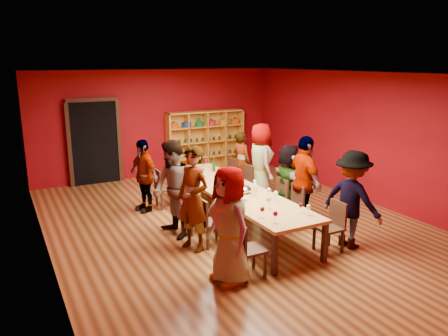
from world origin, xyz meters
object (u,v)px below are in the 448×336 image
Objects in this scene: chair_person_left_0 at (246,247)px; chair_person_left_4 at (163,186)px; chair_person_right_4 at (229,174)px; person_right_0 at (352,200)px; chair_person_left_2 at (193,208)px; chair_person_right_3 at (245,182)px; spittoon_bowl at (244,189)px; shelving_unit at (205,138)px; person_right_3 at (261,162)px; wine_bottle at (214,166)px; chair_person_right_1 at (293,205)px; chair_person_right_2 at (278,198)px; person_left_4 at (144,175)px; person_right_1 at (304,182)px; chair_person_right_0 at (333,224)px; chair_person_left_1 at (208,219)px; person_right_2 at (289,182)px; person_right_4 at (241,162)px; person_left_2 at (173,190)px; person_left_0 at (229,225)px; person_left_1 at (193,199)px; tasting_table at (234,192)px.

chair_person_left_4 is at bearing 90.00° from chair_person_left_0.
person_right_0 is at bearing -83.83° from chair_person_right_4.
chair_person_left_2 is 0.51× the size of person_right_0.
spittoon_bowl is (-0.88, -1.44, 0.33)m from chair_person_right_3.
shelving_unit is 6.74m from chair_person_left_0.
wine_bottle is (-1.07, 0.32, -0.04)m from person_right_3.
chair_person_right_1 and chair_person_right_2 have the same top height.
chair_person_left_4 is at bearing 73.68° from person_left_4.
chair_person_right_4 is (-0.25, 2.66, -0.42)m from person_right_1.
chair_person_left_0 is 1.00× the size of chair_person_right_2.
chair_person_right_2 is 2.14m from chair_person_right_4.
chair_person_left_4 is 3.20m from person_right_1.
chair_person_right_0 is 1.14m from chair_person_right_1.
chair_person_left_1 and chair_person_right_0 have the same top height.
chair_person_left_0 is 0.56× the size of person_right_2.
chair_person_left_2 is 1.00× the size of chair_person_right_0.
chair_person_left_4 is 0.58× the size of person_right_4.
shelving_unit is 1.56× the size of person_right_4.
spittoon_bowl is (0.94, -0.31, 0.33)m from chair_person_left_2.
shelving_unit is 4.54m from person_right_2.
person_right_2 is at bearing 162.13° from person_right_4.
wine_bottle reaches higher than chair_person_right_0.
person_right_2 is (2.46, -0.21, -0.13)m from person_left_2.
person_right_0 reaches higher than chair_person_right_4.
chair_person_left_2 and chair_person_left_4 have the same top height.
chair_person_left_1 is (0.00, 1.31, 0.00)m from chair_person_left_0.
chair_person_right_0 is at bearing -90.00° from chair_person_right_2.
person_left_2 is 2.56m from person_right_1.
person_right_1 is (2.07, -2.40, 0.42)m from chair_person_left_4.
chair_person_left_0 is 3.67m from chair_person_left_4.
chair_person_right_1 is at bearing 115.84° from person_left_0.
person_left_1 is 6.09× the size of spittoon_bowl.
wine_bottle is at bearing 2.92° from person_right_0.
person_right_3 reaches higher than chair_person_left_0.
shelving_unit is 1.30× the size of person_left_1.
chair_person_right_2 is at bearing 173.17° from person_right_3.
chair_person_right_2 is 2.74× the size of wine_bottle.
person_right_2 is (2.36, 1.79, -0.10)m from person_left_0.
person_right_0 is 3.01m from person_right_3.
tasting_table is 2.34m from person_left_0.
chair_person_right_4 is at bearing 80.16° from person_left_4.
tasting_table is 0.93m from chair_person_left_2.
chair_person_right_1 is 1.03m from spittoon_bowl.
person_right_1 reaches higher than chair_person_left_0.
person_left_1 reaches higher than chair_person_left_2.
chair_person_right_3 is 0.58× the size of person_right_4.
person_left_2 reaches higher than chair_person_left_4.
person_right_1 is (2.07, 1.27, 0.42)m from chair_person_left_0.
person_left_0 reaches higher than chair_person_right_2.
person_left_0 reaches higher than person_right_0.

